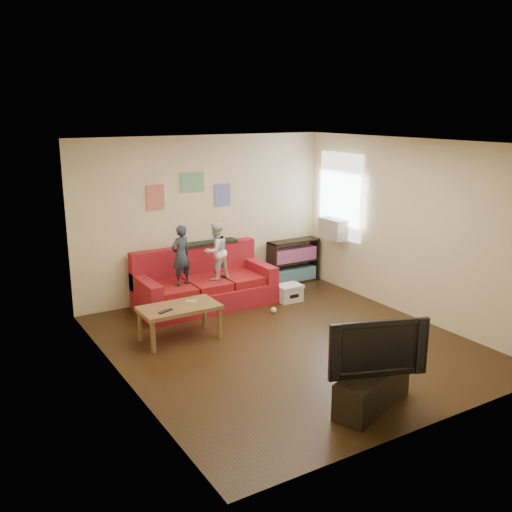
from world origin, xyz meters
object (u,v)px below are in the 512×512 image
bookshelf (293,263)px  file_box (289,293)px  child_b (216,251)px  television (375,345)px  child_a (181,255)px  sofa (204,286)px  coffee_table (179,311)px  tv_stand (372,389)px

bookshelf → file_box: (-0.68, -0.87, -0.21)m
child_b → television: bearing=73.4°
child_a → file_box: bearing=151.9°
sofa → bookshelf: (1.98, 0.31, 0.03)m
child_b → bookshelf: child_b is taller
coffee_table → file_box: 2.30m
child_b → tv_stand: (-0.04, -3.72, -0.72)m
child_a → television: bearing=82.8°
tv_stand → television: 0.51m
child_a → television: 3.77m
child_a → coffee_table: (-0.46, -0.95, -0.51)m
bookshelf → tv_stand: bookshelf is taller
child_b → child_a: bearing=-15.9°
bookshelf → tv_stand: bearing=-114.0°
child_b → television: size_ratio=0.87×
bookshelf → tv_stand: (-1.88, -4.21, -0.15)m
sofa → child_a: size_ratio=2.33×
tv_stand → child_a: bearing=78.7°
child_b → file_box: size_ratio=2.27×
bookshelf → coffee_table: bearing=-153.5°
coffee_table → file_box: size_ratio=2.64×
child_a → television: (0.56, -3.72, -0.22)m
bookshelf → television: 4.62m
sofa → child_b: bearing=-49.8°
child_b → file_box: 1.45m
child_a → coffee_table: size_ratio=0.87×
tv_stand → coffee_table: bearing=90.3°
file_box → tv_stand: bearing=-109.7°
file_box → child_b: bearing=161.4°
bookshelf → file_box: bookshelf is taller
sofa → bookshelf: size_ratio=2.22×
sofa → bookshelf: bearing=9.0°
child_a → child_b: bearing=164.3°
sofa → child_a: (-0.45, -0.18, 0.61)m
coffee_table → television: 2.96m
coffee_table → bookshelf: bookshelf is taller
coffee_table → file_box: bearing=14.3°
child_a → bookshelf: 2.55m
television → child_b: bearing=109.3°
file_box → coffee_table: bearing=-165.7°
child_a → tv_stand: (0.56, -3.72, -0.73)m
file_box → child_a: bearing=167.5°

